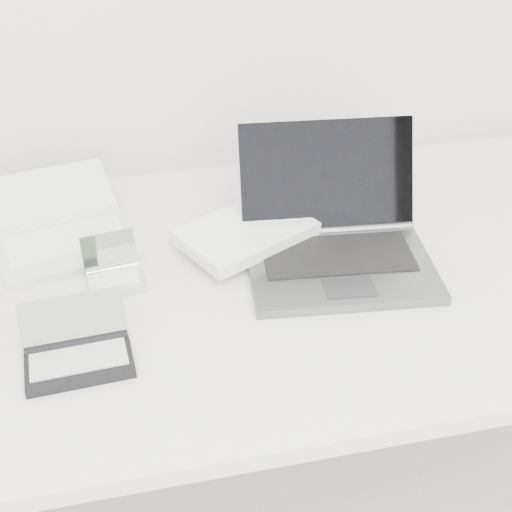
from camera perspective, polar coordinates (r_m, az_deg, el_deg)
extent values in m
cube|color=white|center=(1.27, 0.93, -1.58)|extent=(1.60, 0.80, 0.03)
cylinder|color=silver|center=(2.01, 19.65, -1.26)|extent=(0.04, 0.04, 0.70)
cube|color=#5C5F62|center=(1.26, 6.81, -1.06)|extent=(0.35, 0.25, 0.02)
cube|color=black|center=(1.28, 6.55, 0.11)|extent=(0.28, 0.15, 0.00)
cube|color=black|center=(1.33, 5.71, 6.43)|extent=(0.33, 0.12, 0.19)
cylinder|color=#5C5F62|center=(1.34, 5.85, 2.00)|extent=(0.32, 0.05, 0.02)
cube|color=#343638|center=(1.20, 7.49, -2.52)|extent=(0.09, 0.06, 0.00)
cube|color=silver|center=(1.31, -0.85, 1.91)|extent=(0.28, 0.24, 0.02)
cube|color=white|center=(1.30, -0.85, 2.38)|extent=(0.27, 0.24, 0.00)
cube|color=silver|center=(1.35, -14.81, 0.61)|extent=(0.27, 0.21, 0.02)
cube|color=white|center=(1.36, -15.02, 1.32)|extent=(0.23, 0.14, 0.00)
cube|color=white|center=(1.47, -16.24, 4.71)|extent=(0.26, 0.19, 0.05)
cylinder|color=silver|center=(1.41, -15.54, 2.60)|extent=(0.23, 0.07, 0.02)
cube|color=silver|center=(1.24, -11.09, -2.15)|extent=(0.10, 0.08, 0.01)
cube|color=silver|center=(1.24, -11.13, -1.85)|extent=(0.08, 0.05, 0.00)
cube|color=gray|center=(1.26, -11.68, 0.43)|extent=(0.09, 0.03, 0.06)
cylinder|color=silver|center=(1.27, -11.43, -1.00)|extent=(0.09, 0.03, 0.01)
cube|color=black|center=(1.10, -13.93, -8.51)|extent=(0.16, 0.09, 0.01)
cube|color=#A7A7A7|center=(1.09, -14.01, -8.03)|extent=(0.14, 0.07, 0.00)
cube|color=gray|center=(1.12, -14.46, -4.89)|extent=(0.16, 0.05, 0.07)
cylinder|color=black|center=(1.12, -14.15, -6.82)|extent=(0.15, 0.03, 0.02)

